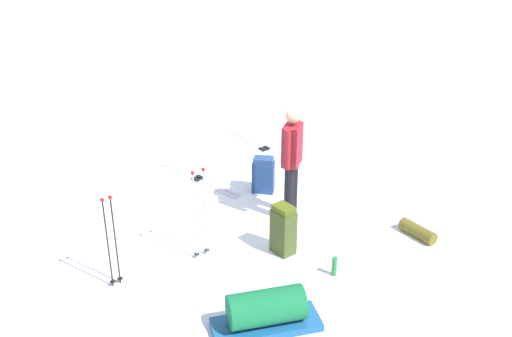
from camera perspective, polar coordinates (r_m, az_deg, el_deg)
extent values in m
plane|color=white|center=(9.18, 0.00, -3.91)|extent=(80.00, 80.00, 0.00)
cylinder|color=black|center=(8.75, 3.09, -2.38)|extent=(0.14, 0.14, 0.85)
cylinder|color=black|center=(8.92, 3.45, -1.79)|extent=(0.14, 0.14, 0.85)
cube|color=maroon|center=(8.51, 3.39, 2.21)|extent=(0.39, 0.40, 0.60)
cylinder|color=maroon|center=(8.29, 2.94, 1.75)|extent=(0.09, 0.09, 0.58)
cylinder|color=maroon|center=(8.71, 3.83, 3.00)|extent=(0.09, 0.09, 0.58)
sphere|color=tan|center=(8.34, 3.47, 4.96)|extent=(0.22, 0.22, 0.22)
cube|color=silver|center=(11.11, 1.01, 1.83)|extent=(0.64, 1.93, 0.02)
cube|color=black|center=(11.10, 1.01, 1.95)|extent=(0.10, 0.15, 0.03)
cube|color=silver|center=(11.05, 0.60, 1.70)|extent=(0.64, 1.93, 0.02)
cube|color=black|center=(11.04, 0.60, 1.81)|extent=(0.10, 0.15, 0.03)
cube|color=silver|center=(10.05, -5.63, -1.12)|extent=(0.89, 1.61, 0.02)
cube|color=black|center=(10.04, -5.64, -0.99)|extent=(0.12, 0.15, 0.03)
cube|color=silver|center=(10.11, -5.22, -0.92)|extent=(0.89, 1.61, 0.02)
cube|color=black|center=(10.10, -5.23, -0.79)|extent=(0.12, 0.15, 0.03)
cube|color=#3D4A21|center=(8.09, 2.55, -5.91)|extent=(0.30, 0.36, 0.62)
cube|color=#485514|center=(7.91, 2.60, -3.76)|extent=(0.27, 0.32, 0.08)
cube|color=navy|center=(9.58, 0.68, -0.79)|extent=(0.40, 0.36, 0.51)
cube|color=navy|center=(9.45, 0.69, 0.78)|extent=(0.36, 0.32, 0.08)
cylinder|color=#ABB4C3|center=(7.85, -5.71, -4.59)|extent=(0.02, 0.02, 1.23)
sphere|color=#A51919|center=(7.54, -5.93, -0.40)|extent=(0.05, 0.05, 0.05)
cylinder|color=black|center=(8.14, -5.54, -7.92)|extent=(0.07, 0.07, 0.01)
cylinder|color=#ABB4C3|center=(7.92, -4.77, -4.23)|extent=(0.02, 0.02, 1.23)
sphere|color=#A51919|center=(7.61, -4.95, -0.07)|extent=(0.05, 0.05, 0.05)
cylinder|color=black|center=(8.21, -4.62, -7.55)|extent=(0.07, 0.07, 0.01)
cylinder|color=black|center=(7.53, -13.62, -6.97)|extent=(0.02, 0.02, 1.18)
sphere|color=#A51919|center=(7.21, -14.14, -2.85)|extent=(0.05, 0.05, 0.05)
cylinder|color=black|center=(7.83, -13.20, -10.22)|extent=(0.07, 0.07, 0.01)
cylinder|color=black|center=(7.56, -12.94, -6.73)|extent=(0.02, 0.02, 1.18)
sphere|color=#A51919|center=(7.24, -13.43, -2.62)|extent=(0.05, 0.05, 0.05)
cylinder|color=black|center=(7.86, -12.55, -9.97)|extent=(0.07, 0.07, 0.01)
cube|color=#1A5490|center=(7.04, 0.95, -14.31)|extent=(1.26, 0.59, 0.09)
cylinder|color=#156839|center=(6.89, 0.96, -12.77)|extent=(0.89, 0.50, 0.40)
cylinder|color=brown|center=(8.81, 14.82, -5.66)|extent=(0.32, 0.58, 0.18)
cylinder|color=#287A3A|center=(7.82, 7.31, -9.02)|extent=(0.07, 0.07, 0.26)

